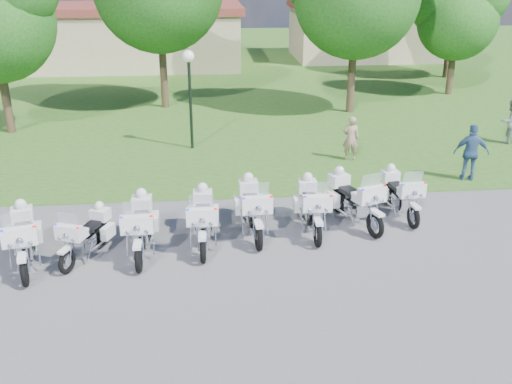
{
  "coord_description": "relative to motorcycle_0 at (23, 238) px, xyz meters",
  "views": [
    {
      "loc": [
        -1.41,
        -13.34,
        6.9
      ],
      "look_at": [
        -0.09,
        1.2,
        0.95
      ],
      "focal_mm": 40.0,
      "sensor_mm": 36.0,
      "label": 1
    }
  ],
  "objects": [
    {
      "name": "building_west",
      "position": [
        -0.11,
        28.61,
        1.35
      ],
      "size": [
        14.56,
        8.32,
        4.1
      ],
      "color": "tan",
      "rests_on": "ground"
    },
    {
      "name": "motorcycle_4",
      "position": [
        5.65,
        1.29,
        0.01
      ],
      "size": [
        0.93,
        2.59,
        1.74
      ],
      "rotation": [
        0.0,
        0.0,
        3.2
      ],
      "color": "black",
      "rests_on": "ground"
    },
    {
      "name": "motorcycle_3",
      "position": [
        4.32,
        0.75,
        -0.01
      ],
      "size": [
        0.83,
        2.51,
        1.69
      ],
      "rotation": [
        0.0,
        0.0,
        3.13
      ],
      "color": "black",
      "rests_on": "ground"
    },
    {
      "name": "tree_3",
      "position": [
        17.92,
        17.61,
        3.64
      ],
      "size": [
        4.94,
        4.21,
        6.58
      ],
      "color": "#38281C",
      "rests_on": "ground"
    },
    {
      "name": "bystander_c",
      "position": [
        13.24,
        4.58,
        0.25
      ],
      "size": [
        1.2,
        0.71,
        1.92
      ],
      "primitive_type": "imported",
      "rotation": [
        0.0,
        0.0,
        2.91
      ],
      "color": "#385C86",
      "rests_on": "ground"
    },
    {
      "name": "lamp_post",
      "position": [
        3.91,
        8.97,
        2.19
      ],
      "size": [
        0.44,
        0.44,
        3.81
      ],
      "color": "black",
      "rests_on": "ground"
    },
    {
      "name": "bystander_a",
      "position": [
        9.76,
        7.0,
        0.11
      ],
      "size": [
        0.65,
        0.47,
        1.65
      ],
      "primitive_type": "imported",
      "rotation": [
        0.0,
        0.0,
        3.01
      ],
      "color": "#9C7C69",
      "rests_on": "ground"
    },
    {
      "name": "motorcycle_0",
      "position": [
        0.0,
        0.0,
        0.0
      ],
      "size": [
        1.23,
        2.5,
        1.71
      ],
      "rotation": [
        0.0,
        0.0,
        3.39
      ],
      "color": "black",
      "rests_on": "ground"
    },
    {
      "name": "motorcycle_2",
      "position": [
        2.75,
        0.43,
        0.0
      ],
      "size": [
        0.86,
        2.55,
        1.71
      ],
      "rotation": [
        0.0,
        0.0,
        3.17
      ],
      "color": "black",
      "rests_on": "ground"
    },
    {
      "name": "motorcycle_1",
      "position": [
        1.44,
        0.3,
        -0.1
      ],
      "size": [
        1.22,
        2.06,
        1.46
      ],
      "rotation": [
        0.0,
        0.0,
        2.76
      ],
      "color": "black",
      "rests_on": "ground"
    },
    {
      "name": "motorcycle_6",
      "position": [
        8.52,
        1.65,
        0.01
      ],
      "size": [
        1.37,
        2.48,
        1.73
      ],
      "rotation": [
        0.0,
        0.0,
        3.47
      ],
      "color": "black",
      "rests_on": "ground"
    },
    {
      "name": "ground",
      "position": [
        5.89,
        0.61,
        -0.71
      ],
      "size": [
        100.0,
        100.0,
        0.0
      ],
      "primitive_type": "plane",
      "color": "#515156",
      "rests_on": "ground"
    },
    {
      "name": "bystander_b",
      "position": [
        16.64,
        8.5,
        0.18
      ],
      "size": [
        0.99,
        0.85,
        1.79
      ],
      "primitive_type": "imported",
      "rotation": [
        0.0,
        0.0,
        -2.93
      ],
      "color": "gray",
      "rests_on": "ground"
    },
    {
      "name": "grass_lawn",
      "position": [
        5.89,
        27.61,
        -0.71
      ],
      "size": [
        100.0,
        48.0,
        0.01
      ],
      "primitive_type": "cube",
      "color": "#2A551B",
      "rests_on": "ground"
    },
    {
      "name": "motorcycle_5",
      "position": [
        7.27,
        1.31,
        -0.01
      ],
      "size": [
        0.83,
        2.5,
        1.68
      ],
      "rotation": [
        0.0,
        0.0,
        3.13
      ],
      "color": "black",
      "rests_on": "ground"
    },
    {
      "name": "motorcycle_7",
      "position": [
        9.99,
        2.08,
        -0.05
      ],
      "size": [
        0.91,
        2.36,
        1.59
      ],
      "rotation": [
        0.0,
        0.0,
        3.24
      ],
      "color": "black",
      "rests_on": "ground"
    },
    {
      "name": "building_east",
      "position": [
        16.89,
        30.61,
        1.35
      ],
      "size": [
        11.44,
        7.28,
        4.1
      ],
      "color": "tan",
      "rests_on": "ground"
    }
  ]
}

